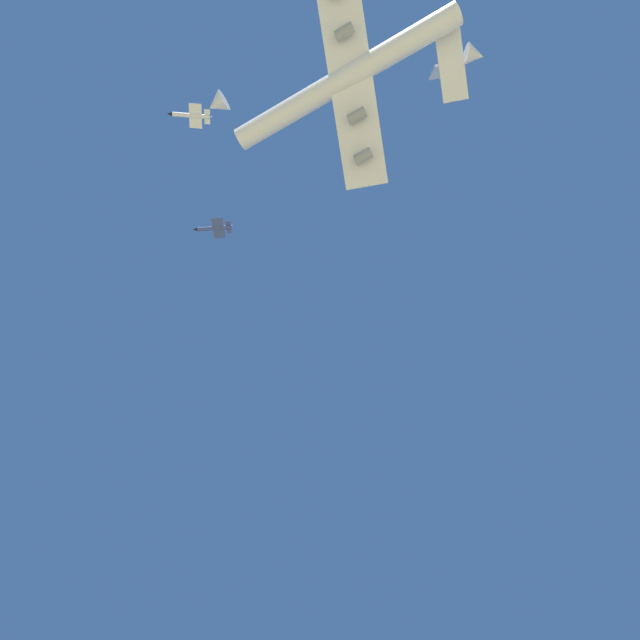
% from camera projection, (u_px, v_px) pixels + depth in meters
% --- Properties ---
extents(carrier_jet, '(78.65, 58.49, 24.15)m').
position_uv_depth(carrier_jet, '(348.00, 79.00, 136.35)').
color(carrier_jet, white).
extents(chase_jet_lead, '(15.22, 8.36, 4.00)m').
position_uv_depth(chase_jet_lead, '(191.00, 116.00, 170.90)').
color(chase_jet_lead, silver).
extents(chase_jet_right_wing, '(15.22, 8.25, 4.00)m').
position_uv_depth(chase_jet_right_wing, '(214.00, 228.00, 189.31)').
color(chase_jet_right_wing, '#38478C').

